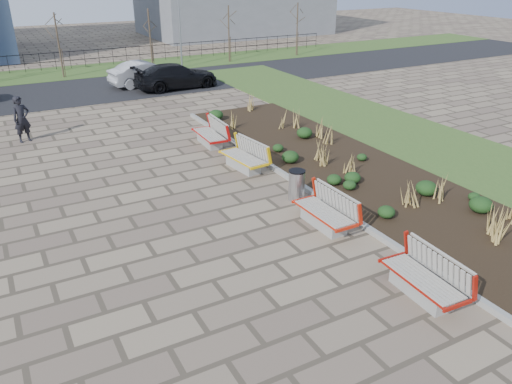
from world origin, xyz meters
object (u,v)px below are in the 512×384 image
pedestrian (22,119)px  car_silver (146,73)px  bench_c (243,156)px  bench_d (209,133)px  bench_b (324,210)px  bench_a (423,277)px  litter_bin (297,186)px  car_black (176,76)px  lamp_east (179,23)px

pedestrian → car_silver: (7.66, 7.89, -0.22)m
bench_c → pedestrian: bearing=126.2°
bench_d → pedestrian: bearing=150.4°
bench_c → car_silver: 15.01m
bench_d → car_silver: bearing=86.9°
bench_b → car_silver: size_ratio=0.48×
bench_a → pedestrian: 17.05m
bench_d → pedestrian: pedestrian is taller
bench_a → car_silver: car_silver is taller
litter_bin → pedestrian: pedestrian is taller
bench_a → bench_d: (0.00, 11.66, 0.00)m
car_silver → car_black: size_ratio=0.88×
car_silver → pedestrian: bearing=129.2°
bench_b → car_silver: bearing=85.9°
bench_b → car_black: car_black is taller
bench_d → car_black: 10.55m
bench_a → bench_b: 3.70m
litter_bin → lamp_east: 23.05m
bench_d → pedestrian: (-6.58, 4.05, 0.46)m
bench_a → bench_d: same height
litter_bin → lamp_east: size_ratio=0.16×
litter_bin → car_black: car_black is taller
bench_a → pedestrian: bearing=115.6°
pedestrian → car_black: 10.92m
bench_d → litter_bin: bench_d is taller
bench_d → litter_bin: 6.17m
car_black → bench_d: bearing=164.2°
bench_b → car_silver: (1.08, 19.91, 0.24)m
bench_d → litter_bin: (0.25, -6.17, -0.01)m
bench_c → pedestrian: size_ratio=1.10×
bench_a → car_silver: 23.63m
bench_b → litter_bin: (0.25, 1.80, -0.01)m
bench_d → bench_c: bearing=-88.0°
bench_b → car_black: (2.39, 18.24, 0.24)m
bench_a → bench_d: 11.66m
pedestrian → lamp_east: bearing=27.6°
bench_c → pedestrian: (-6.58, 7.07, 0.46)m
bench_d → car_silver: car_silver is taller
bench_a → car_silver: (1.08, 23.61, 0.24)m
bench_a → litter_bin: (0.25, 5.50, -0.01)m
bench_c → bench_d: size_ratio=1.00×
bench_a → car_black: bearing=86.6°
pedestrian → lamp_east: lamp_east is taller
litter_bin → pedestrian: 12.30m
car_silver → car_black: bearing=-148.5°
bench_b → bench_c: 4.94m
bench_c → bench_d: (0.00, 3.02, 0.00)m
bench_b → litter_bin: size_ratio=2.13×
lamp_east → bench_b: bearing=-101.7°
bench_a → car_silver: size_ratio=0.48×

